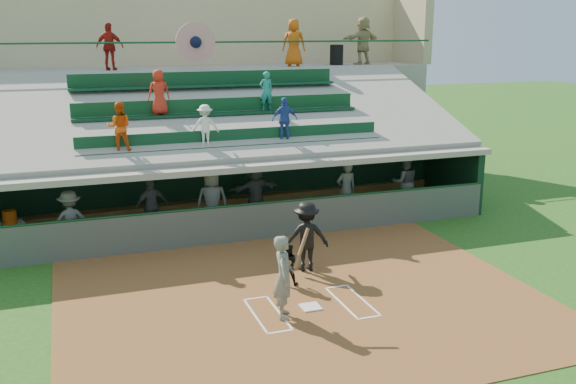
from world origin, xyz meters
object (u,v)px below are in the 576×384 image
object	(u,v)px
white_table	(10,237)
trash_bin	(336,55)
home_plate	(311,307)
batter_at_plate	(284,276)
catcher	(288,265)
water_cooler	(10,217)

from	to	relation	value
white_table	trash_bin	size ratio (longest dim) A/B	1.01
home_plate	white_table	xyz separation A→B (m)	(-6.61, 6.43, 0.38)
white_table	batter_at_plate	bearing A→B (deg)	-64.72
batter_at_plate	trash_bin	xyz separation A→B (m)	(6.88, 13.15, 4.07)
home_plate	catcher	xyz separation A→B (m)	(-0.04, 1.44, 0.50)
batter_at_plate	white_table	bearing A→B (deg)	131.52
home_plate	trash_bin	size ratio (longest dim) A/B	0.51
home_plate	catcher	size ratio (longest dim) A/B	0.42
water_cooler	trash_bin	size ratio (longest dim) A/B	0.46
white_table	water_cooler	xyz separation A→B (m)	(0.05, 0.02, 0.56)
home_plate	water_cooler	world-z (taller)	water_cooler
home_plate	white_table	world-z (taller)	white_table
catcher	water_cooler	size ratio (longest dim) A/B	2.69
water_cooler	white_table	bearing A→B (deg)	-164.12
batter_at_plate	trash_bin	size ratio (longest dim) A/B	2.33
water_cooler	trash_bin	distance (m)	14.84
batter_at_plate	white_table	world-z (taller)	batter_at_plate
water_cooler	batter_at_plate	bearing A→B (deg)	-48.80
catcher	trash_bin	size ratio (longest dim) A/B	1.24
batter_at_plate	catcher	xyz separation A→B (m)	(0.68, 1.67, -0.42)
home_plate	batter_at_plate	world-z (taller)	batter_at_plate
catcher	trash_bin	world-z (taller)	trash_bin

